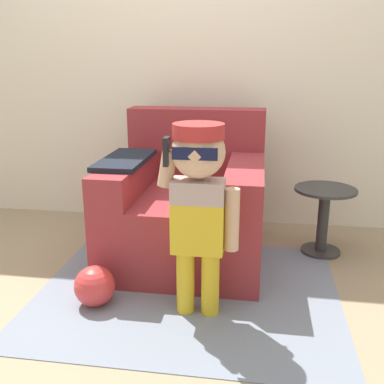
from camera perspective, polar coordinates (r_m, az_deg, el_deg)
ground_plane at (r=2.89m, az=-2.73°, el=-8.47°), size 10.00×10.00×0.00m
wall_back at (r=3.41m, az=-0.25°, el=17.88°), size 10.00×0.05×2.60m
armchair at (r=2.86m, az=-0.47°, el=-1.63°), size 0.95×1.04×0.90m
person_child at (r=2.07m, az=0.85°, el=0.05°), size 0.39×0.29×0.95m
side_table at (r=3.00m, az=16.36°, el=-2.70°), size 0.39×0.39×0.44m
rug at (r=2.51m, az=-0.46°, el=-12.40°), size 1.61×1.36×0.01m
toy_ball at (r=2.40m, az=-12.26°, el=-11.59°), size 0.21×0.21×0.21m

